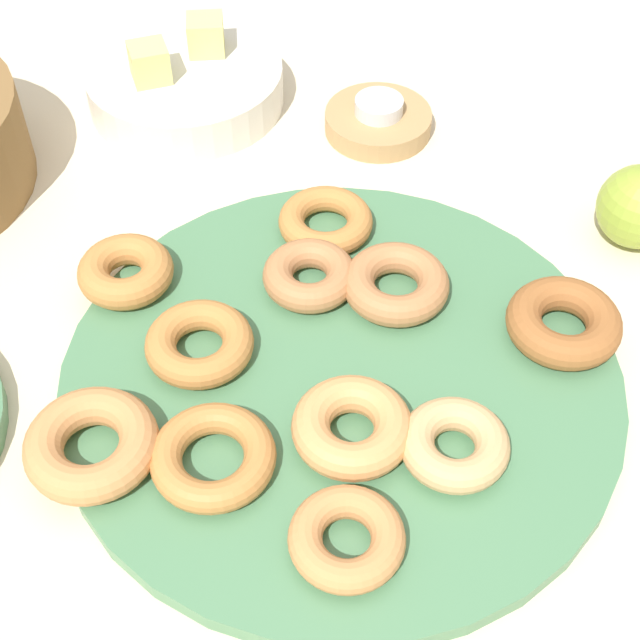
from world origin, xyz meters
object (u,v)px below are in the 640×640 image
(donut_6, at_px, (564,322))
(melon_chunk_right, at_px, (206,35))
(donut_5, at_px, (396,284))
(tealight, at_px, (379,106))
(donut_8, at_px, (347,538))
(donut_9, at_px, (92,444))
(donut_1, at_px, (213,457))
(donut_0, at_px, (455,445))
(donut_10, at_px, (199,344))
(donut_2, at_px, (126,271))
(candle_holder, at_px, (378,122))
(donut_4, at_px, (310,275))
(donut_3, at_px, (352,427))
(donut_7, at_px, (326,221))
(fruit_bowl, at_px, (186,86))
(melon_chunk_left, at_px, (149,63))
(donut_plate, at_px, (341,377))

(donut_6, height_order, melon_chunk_right, melon_chunk_right)
(donut_5, height_order, tealight, donut_5)
(donut_8, distance_m, donut_9, 0.19)
(donut_1, height_order, donut_5, donut_5)
(donut_0, bearing_deg, donut_1, 150.93)
(donut_10, bearing_deg, tealight, 31.36)
(donut_1, xyz_separation_m, melon_chunk_right, (0.22, 0.43, 0.03))
(donut_2, distance_m, candle_holder, 0.31)
(donut_6, xyz_separation_m, melon_chunk_right, (-0.06, 0.47, 0.03))
(donut_0, xyz_separation_m, donut_9, (-0.21, 0.13, 0.00))
(donut_10, bearing_deg, donut_4, 8.63)
(donut_4, bearing_deg, donut_9, -164.53)
(donut_3, height_order, donut_4, donut_3)
(donut_4, bearing_deg, donut_7, 46.32)
(donut_0, bearing_deg, donut_9, 147.94)
(donut_1, xyz_separation_m, fruit_bowl, (0.19, 0.41, -0.01))
(melon_chunk_left, bearing_deg, donut_6, -73.48)
(donut_8, relative_size, donut_10, 0.92)
(tealight, bearing_deg, donut_5, -121.44)
(donut_1, xyz_separation_m, donut_3, (0.09, -0.03, 0.00))
(donut_6, distance_m, donut_10, 0.28)
(donut_3, xyz_separation_m, donut_5, (0.11, 0.10, -0.00))
(donut_1, bearing_deg, donut_10, 67.82)
(donut_10, xyz_separation_m, tealight, (0.29, 0.18, 0.00))
(donut_1, height_order, donut_10, donut_10)
(donut_4, height_order, donut_8, donut_4)
(donut_5, height_order, donut_7, donut_5)
(candle_holder, bearing_deg, donut_5, -121.44)
(donut_1, distance_m, donut_2, 0.20)
(tealight, bearing_deg, donut_plate, -129.74)
(donut_10, bearing_deg, melon_chunk_right, 61.22)
(donut_3, relative_size, tealight, 1.82)
(donut_4, relative_size, fruit_bowl, 0.39)
(donut_5, bearing_deg, donut_10, 169.85)
(donut_3, xyz_separation_m, donut_7, (0.10, 0.19, -0.00))
(donut_6, bearing_deg, donut_7, 114.84)
(donut_0, height_order, donut_6, donut_6)
(donut_2, xyz_separation_m, donut_5, (0.18, -0.13, -0.00))
(donut_3, xyz_separation_m, candle_holder, (0.23, 0.30, -0.02))
(donut_6, height_order, tealight, donut_6)
(donut_8, relative_size, donut_9, 0.82)
(donut_4, bearing_deg, fruit_bowl, 82.56)
(donut_7, bearing_deg, donut_8, -119.97)
(donut_7, height_order, donut_8, same)
(donut_1, bearing_deg, donut_3, -18.78)
(donut_0, height_order, donut_4, same)
(donut_0, xyz_separation_m, donut_4, (0.00, 0.19, 0.00))
(candle_holder, height_order, melon_chunk_right, melon_chunk_right)
(donut_3, relative_size, melon_chunk_left, 2.40)
(donut_3, relative_size, donut_10, 1.03)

